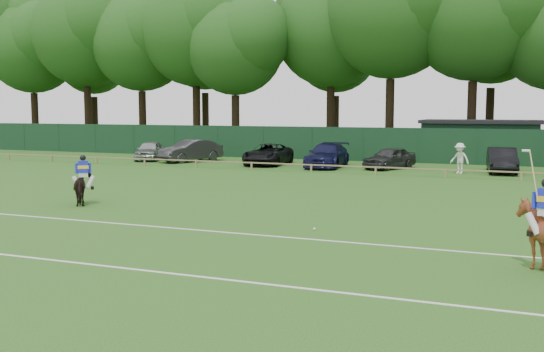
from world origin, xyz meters
The scene contains 17 objects.
ground centered at (0.00, 0.00, 0.00)m, with size 160.00×160.00×0.00m, color #1E4C14.
horse_dark centered at (-7.41, 2.09, 0.71)m, with size 0.77×1.69×1.43m, color black.
horse_chestnut centered at (9.77, -2.45, 0.86)m, with size 1.39×1.57×1.73m, color maroon.
sedan_silver centered at (-17.11, 21.91, 0.73)m, with size 1.72×4.27×1.45m, color #9B9EA0.
sedan_grey centered at (-13.61, 21.88, 0.81)m, with size 1.70×4.89×1.61m, color #2F2E31.
suv_black centered at (-7.39, 21.69, 0.73)m, with size 2.41×5.23×1.45m, color black.
sedan_navy centered at (-3.07, 21.51, 0.79)m, with size 2.20×5.41×1.57m, color #121239.
hatch_grey centered at (1.01, 21.89, 0.71)m, with size 1.67×4.15×1.42m, color #323235.
estate_black centered at (7.83, 22.00, 0.76)m, with size 1.61×4.62×1.52m, color black.
spectator_left centered at (5.51, 20.52, 0.92)m, with size 1.19×0.68×1.83m, color silver.
rider_dark centered at (-7.40, 2.08, 1.39)m, with size 0.81×0.71×1.41m.
polo_ball centered at (3.03, 0.41, 0.04)m, with size 0.09×0.09×0.09m, color silver.
pitch_lines centered at (0.00, -3.50, 0.01)m, with size 60.00×5.10×0.01m.
pitch_rail centered at (0.00, 18.00, 0.45)m, with size 62.10×0.10×0.50m.
perimeter_fence centered at (0.00, 27.00, 1.25)m, with size 92.08×0.08×2.50m.
utility_shed centered at (6.00, 30.00, 1.54)m, with size 8.40×4.40×3.04m.
tree_row centered at (2.00, 35.00, 0.00)m, with size 96.00×12.00×21.00m, color #26561C, non-canonical shape.
Camera 1 is at (9.36, -18.79, 3.93)m, focal length 42.00 mm.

